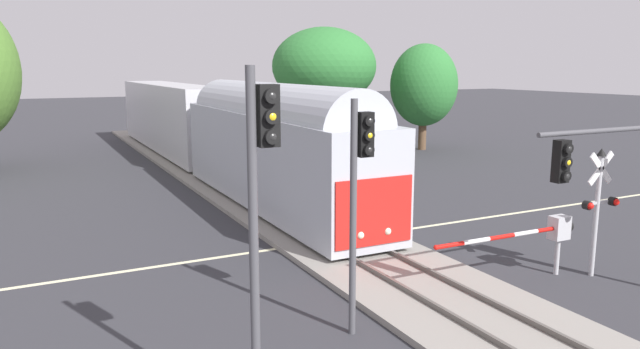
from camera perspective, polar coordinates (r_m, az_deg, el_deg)
ground_plane at (r=21.21m, az=1.16°, el=-6.42°), size 220.00×220.00×0.00m
road_centre_stripe at (r=21.21m, az=1.16°, el=-6.41°), size 44.00×0.20×0.01m
railway_track at (r=21.18m, az=1.16°, el=-6.18°), size 4.40×80.00×0.32m
commuter_train at (r=34.22m, az=-10.54°, el=4.61°), size 3.04×38.00×5.16m
crossing_gate_near at (r=18.52m, az=21.16°, el=-5.19°), size 5.14×0.40×1.80m
crossing_signal_mast at (r=18.94m, az=25.41°, el=-2.18°), size 1.36×0.44×3.84m
traffic_signal_near_right at (r=17.04m, az=28.58°, el=0.86°), size 5.64×0.38×4.87m
traffic_signal_near_left at (r=9.59m, az=-5.79°, el=-1.85°), size 0.53×0.38×6.17m
traffic_signal_median at (r=13.16m, az=3.83°, el=-0.48°), size 0.53×0.38×5.46m
traffic_signal_far_side at (r=31.56m, az=3.27°, el=5.35°), size 0.53×0.38×5.02m
oak_far_right at (r=42.51m, az=0.40°, el=10.43°), size 7.42×7.42×8.91m
maple_right_background at (r=44.51m, az=10.03°, el=8.51°), size 4.96×4.96×7.82m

